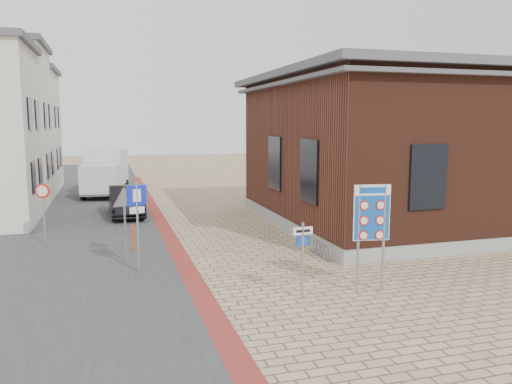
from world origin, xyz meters
TOP-DOWN VIEW (x-y plane):
  - ground at (0.00, 0.00)m, footprint 120.00×120.00m
  - road_strip at (-5.50, 15.00)m, footprint 7.00×60.00m
  - curb_strip at (-2.00, 10.00)m, footprint 0.60×40.00m
  - brick_building at (8.99, 7.00)m, footprint 13.00×13.00m
  - townhouse_far at (-10.99, 24.00)m, footprint 7.40×6.40m
  - bike_rack at (2.65, 2.20)m, footprint 0.08×1.80m
  - sedan at (-3.47, 12.08)m, footprint 1.70×4.52m
  - box_truck at (-4.42, 19.84)m, footprint 3.03×5.86m
  - border_sign at (2.50, -1.50)m, footprint 1.01×0.21m
  - essen_sign at (0.51, -1.50)m, footprint 0.55×0.08m
  - parking_sign at (-3.48, 2.05)m, footprint 0.61×0.21m
  - yield_sign at (-3.80, 3.50)m, footprint 0.87×0.24m
  - speed_sign at (-6.65, 6.71)m, footprint 0.53×0.20m
  - bollard at (-3.50, 4.84)m, footprint 0.11×0.11m

SIDE VIEW (x-z plane):
  - ground at x=0.00m, z-range 0.00..0.00m
  - road_strip at x=-5.50m, z-range 0.00..0.02m
  - curb_strip at x=-2.00m, z-range 0.00..0.03m
  - bike_rack at x=2.65m, z-range -0.04..0.56m
  - bollard at x=-3.50m, z-range 0.00..0.95m
  - sedan at x=-3.47m, z-range 0.00..1.48m
  - essen_sign at x=0.51m, z-range 0.30..2.35m
  - box_truck at x=-4.42m, z-range 0.05..2.98m
  - speed_sign at x=-6.65m, z-range 0.40..2.75m
  - yield_sign at x=-3.80m, z-range 0.65..3.13m
  - parking_sign at x=-3.48m, z-range 0.54..3.36m
  - border_sign at x=2.50m, z-range 0.66..3.63m
  - brick_building at x=8.99m, z-range 0.09..6.89m
  - townhouse_far at x=-10.99m, z-range 0.02..8.32m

